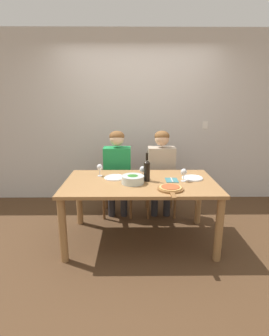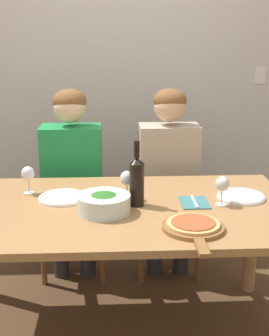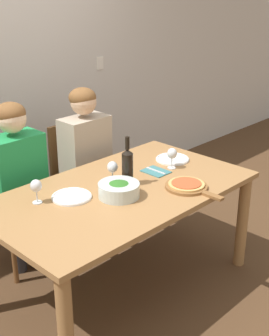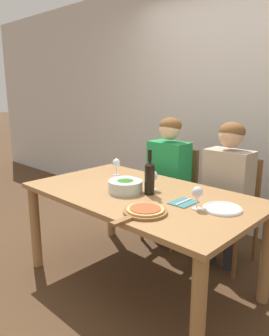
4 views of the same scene
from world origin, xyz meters
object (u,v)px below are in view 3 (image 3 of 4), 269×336
Objects in this scene: wine_bottle at (127,166)px; wine_glass_centre at (112,168)px; pizza_on_board at (188,186)px; dinner_plate_left at (72,196)px; chair_left at (13,199)px; fork_on_napkin at (156,171)px; person_man at (87,150)px; person_woman at (18,172)px; wine_glass_left at (36,187)px; chair_right at (79,175)px; broccoli_bowl at (119,190)px; dinner_plate_right at (172,159)px; wine_glass_right at (172,154)px.

wine_glass_centre is (-0.05, 0.09, -0.03)m from wine_bottle.
wine_bottle is 0.80× the size of pizza_on_board.
dinner_plate_left is 0.60× the size of pizza_on_board.
chair_left reaches higher than fork_on_napkin.
wine_glass_centre is (-0.29, -0.61, 0.10)m from person_man.
person_woman is at bearing 118.78° from wine_glass_centre.
chair_left is 0.73m from wine_glass_left.
person_man reaches higher than wine_glass_centre.
wine_bottle reaches higher than pizza_on_board.
dinner_plate_left is at bearing -136.52° from person_man.
chair_right reaches higher than broccoli_bowl.
wine_glass_left is (-0.19, -0.61, 0.35)m from chair_left.
person_man is at bearing 62.57° from broccoli_bowl.
dinner_plate_right is 1.64× the size of wine_glass_left.
chair_right is 1.03m from broccoli_bowl.
wine_glass_right is 0.17m from fork_on_napkin.
chair_right is at bearing 0.00° from chair_left.
wine_glass_right is at bearing -13.75° from wine_glass_centre.
wine_glass_right is (0.19, 0.29, 0.09)m from pizza_on_board.
fork_on_napkin is (0.67, -0.80, 0.25)m from chair_left.
person_man is 8.20× the size of wine_glass_left.
person_woman is (-0.63, -0.11, 0.25)m from chair_right.
chair_right reaches higher than dinner_plate_left.
wine_glass_centre is at bearing -112.19° from chair_right.
fork_on_napkin is (0.67, -0.09, -0.01)m from dinner_plate_left.
person_woman is 8.20× the size of wine_glass_right.
pizza_on_board is at bearing -90.75° from chair_right.
broccoli_bowl reaches higher than dinner_plate_left.
dinner_plate_left is 0.68m from fork_on_napkin.
wine_glass_right is at bearing -2.89° from wine_bottle.
fork_on_napkin is (0.45, 0.10, -0.04)m from broccoli_bowl.
wine_bottle is (-0.25, -0.81, 0.37)m from chair_right.
wine_bottle reaches higher than dinner_plate_left.
chair_right is at bearing 67.81° from wine_glass_centre.
wine_glass_right is 0.48m from wine_glass_centre.
dinner_plate_right is at bearing 37.87° from wine_glass_right.
chair_left is 0.27m from person_woman.
person_woman reaches higher than dinner_plate_left.
wine_bottle is (0.38, -0.70, 0.13)m from person_woman.
chair_left is 2.21× the size of pizza_on_board.
wine_bottle is 0.60m from wine_glass_left.
wine_glass_left is at bearing 167.68° from fork_on_napkin.
chair_left is 1.00× the size of chair_right.
dinner_plate_right is 1.64× the size of wine_glass_centre.
chair_right reaches higher than fork_on_napkin.
wine_bottle is (0.38, -0.81, 0.37)m from chair_left.
wine_glass_left reaches higher than dinner_plate_left.
wine_glass_right is at bearing -78.11° from chair_right.
chair_right is 3.57× the size of broccoli_bowl.
broccoli_bowl is 0.29m from dinner_plate_left.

